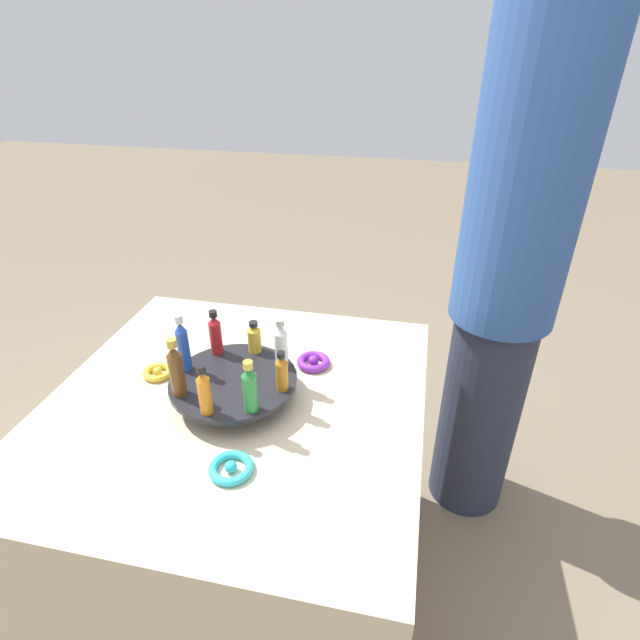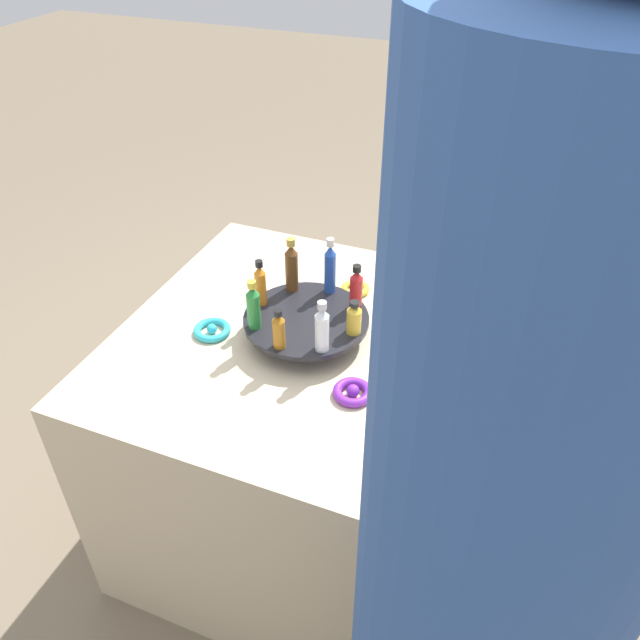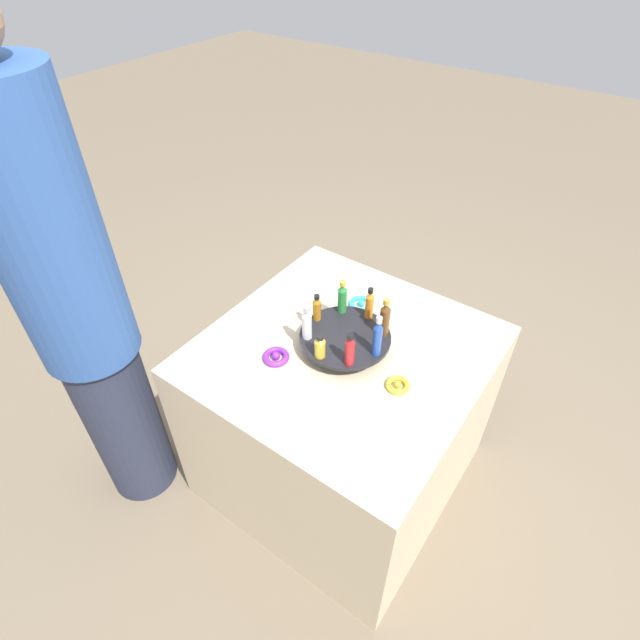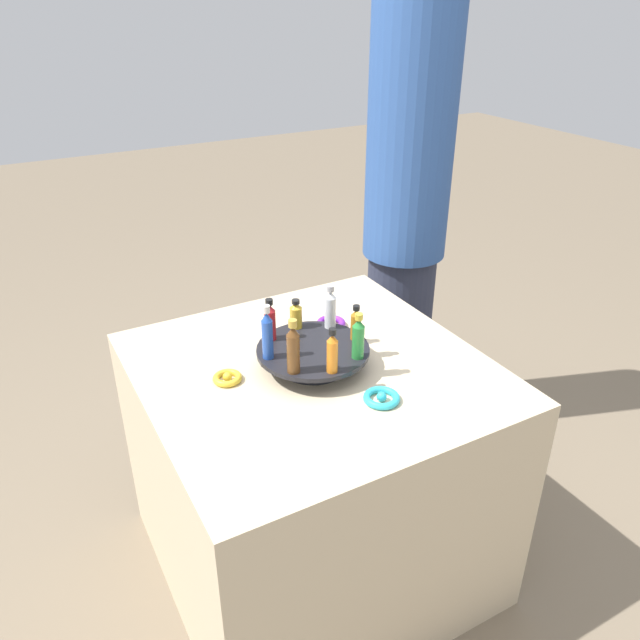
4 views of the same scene
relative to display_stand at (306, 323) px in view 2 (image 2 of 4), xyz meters
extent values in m
plane|color=#756651|center=(0.00, 0.00, -0.76)|extent=(12.00, 12.00, 0.00)
cube|color=beige|center=(0.00, 0.00, -0.40)|extent=(0.89, 0.89, 0.72)
cylinder|color=black|center=(0.00, 0.00, -0.03)|extent=(0.18, 0.18, 0.01)
cylinder|color=black|center=(0.00, 0.00, -0.01)|extent=(0.10, 0.10, 0.04)
cylinder|color=black|center=(0.00, 0.00, 0.01)|extent=(0.30, 0.30, 0.01)
cylinder|color=orange|center=(-0.01, -0.12, 0.06)|extent=(0.03, 0.03, 0.09)
cone|color=orange|center=(-0.01, -0.12, 0.12)|extent=(0.03, 0.03, 0.02)
cylinder|color=black|center=(-0.01, -0.12, 0.13)|extent=(0.02, 0.02, 0.02)
cylinder|color=#288438|center=(0.08, -0.10, 0.06)|extent=(0.03, 0.03, 0.09)
cone|color=#288438|center=(0.08, -0.10, 0.12)|extent=(0.03, 0.03, 0.02)
cylinder|color=gold|center=(0.08, -0.10, 0.14)|extent=(0.02, 0.02, 0.02)
cylinder|color=#AD6B19|center=(0.12, -0.01, 0.06)|extent=(0.03, 0.03, 0.07)
cone|color=#AD6B19|center=(0.12, -0.01, 0.10)|extent=(0.03, 0.03, 0.02)
cylinder|color=black|center=(0.12, -0.01, 0.11)|extent=(0.02, 0.02, 0.01)
cylinder|color=silver|center=(0.10, 0.08, 0.07)|extent=(0.03, 0.03, 0.09)
cone|color=silver|center=(0.10, 0.08, 0.12)|extent=(0.03, 0.03, 0.02)
cylinder|color=#B2B2B7|center=(0.10, 0.08, 0.14)|extent=(0.02, 0.02, 0.02)
cylinder|color=gold|center=(0.01, 0.12, 0.05)|extent=(0.03, 0.03, 0.06)
cone|color=gold|center=(0.01, 0.12, 0.09)|extent=(0.03, 0.03, 0.01)
cylinder|color=black|center=(0.01, 0.12, 0.10)|extent=(0.02, 0.02, 0.01)
cylinder|color=#B21E23|center=(-0.08, 0.10, 0.06)|extent=(0.03, 0.03, 0.09)
cone|color=#B21E23|center=(-0.08, 0.10, 0.11)|extent=(0.03, 0.03, 0.02)
cylinder|color=black|center=(-0.08, 0.10, 0.13)|extent=(0.02, 0.02, 0.02)
cylinder|color=#234CAD|center=(-0.12, 0.01, 0.07)|extent=(0.03, 0.03, 0.11)
cone|color=#234CAD|center=(-0.12, 0.01, 0.14)|extent=(0.03, 0.03, 0.02)
cylinder|color=silver|center=(-0.12, 0.01, 0.16)|extent=(0.02, 0.02, 0.02)
cylinder|color=brown|center=(-0.10, -0.08, 0.07)|extent=(0.03, 0.03, 0.10)
cone|color=brown|center=(-0.10, -0.08, 0.13)|extent=(0.03, 0.03, 0.02)
cylinder|color=#B79338|center=(-0.10, -0.08, 0.16)|extent=(0.02, 0.02, 0.02)
torus|color=gold|center=(-0.23, 0.05, -0.03)|extent=(0.08, 0.08, 0.02)
sphere|color=gold|center=(-0.23, 0.05, -0.03)|extent=(0.02, 0.02, 0.02)
torus|color=#2DB7CC|center=(0.07, -0.22, -0.03)|extent=(0.09, 0.09, 0.02)
sphere|color=#2DB7CC|center=(0.07, -0.22, -0.03)|extent=(0.02, 0.02, 0.02)
torus|color=purple|center=(0.15, 0.17, -0.03)|extent=(0.09, 0.09, 0.02)
sphere|color=purple|center=(0.15, 0.17, -0.02)|extent=(0.03, 0.03, 0.03)
cylinder|color=#2D5193|center=(0.65, 0.50, 0.41)|extent=(0.30, 0.30, 0.85)
camera|label=1|loc=(0.39, -0.88, 0.73)|focal=28.00mm
camera|label=2|loc=(1.09, 0.47, 0.91)|focal=35.00mm
camera|label=3|loc=(-0.63, 1.01, 1.13)|focal=28.00mm
camera|label=4|loc=(-0.67, -1.25, 0.86)|focal=35.00mm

